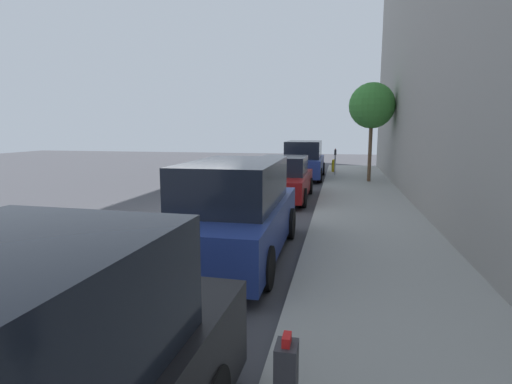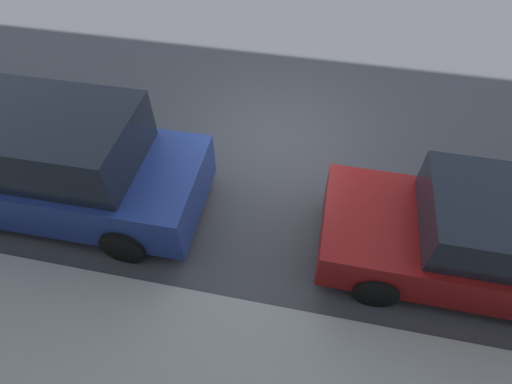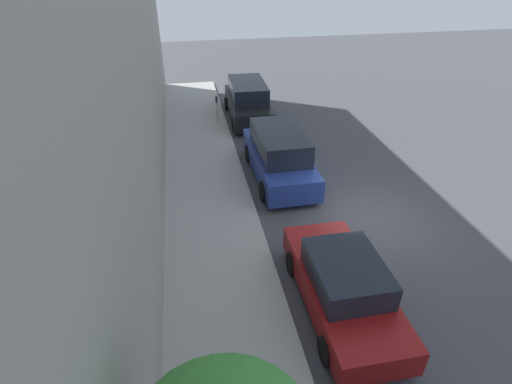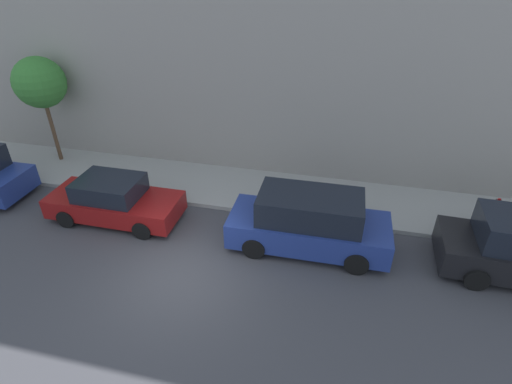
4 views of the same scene
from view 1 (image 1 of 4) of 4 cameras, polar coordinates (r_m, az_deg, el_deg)
name	(u,v)px [view 1 (image 1 of 4)]	position (r m, az deg, el deg)	size (l,w,h in m)	color
ground_plane	(192,216)	(11.85, -9.09, -3.37)	(60.00, 60.00, 0.00)	#424247
sidewalk	(369,221)	(11.10, 15.87, -4.05)	(3.01, 32.00, 0.15)	#9E9E99
parked_minivan_second	(235,211)	(7.87, -3.07, -2.72)	(2.02, 4.92, 1.90)	navy
parked_sedan_third	(283,179)	(14.37, 3.88, 1.83)	(1.92, 4.51, 1.54)	maroon
parked_minivan_fourth	(304,160)	(20.62, 6.84, 4.52)	(2.02, 4.91, 1.90)	navy
parking_meter_far	(335,159)	(20.93, 11.24, 4.67)	(0.11, 0.15, 1.37)	#ADADB2
street_tree	(372,106)	(18.81, 16.23, 11.73)	(2.02, 2.02, 4.40)	brown
fire_hydrant	(333,166)	(22.62, 11.00, 3.73)	(0.20, 0.20, 0.69)	gold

